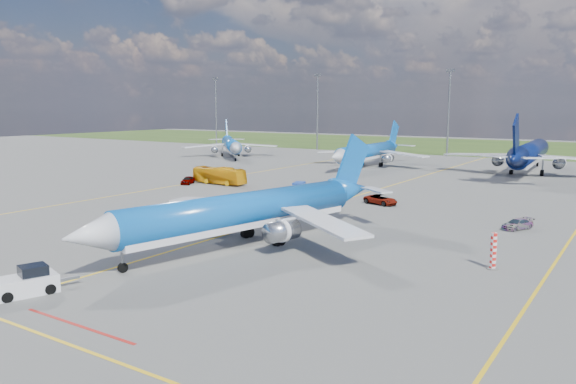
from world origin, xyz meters
The scene contains 15 objects.
ground centered at (0.00, 0.00, 0.00)m, with size 400.00×400.00×0.00m, color #585855.
grass_strip centered at (0.00, 150.00, 0.00)m, with size 400.00×80.00×0.01m, color #2D4719.
taxiway_lines centered at (0.17, 27.70, 0.01)m, with size 60.25×160.00×0.02m.
floodlight_masts centered at (10.00, 110.00, 12.56)m, with size 202.20×0.50×22.70m.
warning_post centered at (26.00, 8.00, 1.50)m, with size 0.50×0.50×3.00m, color red.
bg_jet_nw centered at (-55.70, 75.55, 0.00)m, with size 26.58×34.89×9.14m, color #0C58B2, non-canonical shape.
bg_jet_nnw centered at (-15.75, 72.75, 0.00)m, with size 27.45×36.03×9.44m, color #0C58B2, non-canonical shape.
bg_jet_n centered at (15.85, 79.52, 0.00)m, with size 33.62×44.13×11.56m, color #07123E, non-canonical shape.
main_airliner centered at (4.34, 2.95, 0.00)m, with size 28.29×37.13×9.72m, color #0C58B2, non-canonical shape.
pushback_tug centered at (0.04, -16.28, 0.80)m, with size 3.39×5.96×1.99m.
apron_bus centered at (-25.20, 34.56, 1.44)m, with size 2.42×10.35×2.88m, color #EFA60E.
service_car_a centered at (-29.64, 31.59, 0.67)m, with size 1.57×3.91×1.33m, color #999999.
service_car_b centered at (5.96, 31.08, 0.66)m, with size 2.18×4.72×1.31m, color #999999.
service_car_c centered at (24.56, 24.82, 0.57)m, with size 1.59×3.91×1.13m, color #999999.
baggage_tug_c centered at (-10.21, 35.64, 0.55)m, with size 2.88×5.38×1.17m.
Camera 1 is at (36.23, -38.01, 13.10)m, focal length 35.00 mm.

